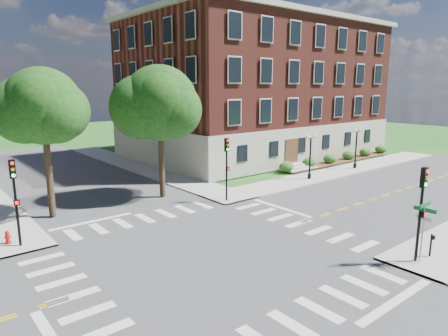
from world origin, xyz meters
TOP-DOWN VIEW (x-y plane):
  - ground at (0.00, 0.00)m, footprint 160.00×160.00m
  - road_ew at (0.00, 0.00)m, footprint 90.00×12.00m
  - road_ns at (0.00, 0.00)m, footprint 12.00×90.00m
  - sidewalk_ne at (15.38, 15.38)m, footprint 34.00×34.00m
  - crosswalk_east at (7.20, 0.00)m, footprint 2.20×10.20m
  - stop_bar_east at (8.80, 3.00)m, footprint 0.40×5.50m
  - main_building at (24.00, 21.99)m, footprint 30.60×22.40m
  - shrub_row at (27.00, 10.80)m, footprint 18.00×2.00m
  - tree_c at (-4.71, 11.38)m, footprint 4.97×4.97m
  - tree_d at (3.63, 11.01)m, footprint 5.78×5.78m
  - traffic_signal_se at (7.23, -7.58)m, footprint 0.32×0.35m
  - traffic_signal_ne at (6.76, 6.75)m, footprint 0.34×0.39m
  - traffic_signal_nw at (-7.66, 7.11)m, footprint 0.36×0.42m
  - twin_lamp_west at (17.43, 7.42)m, footprint 1.36×0.36m
  - twin_lamp_east at (25.14, 7.54)m, footprint 1.36×0.36m
  - street_sign_pole at (7.18, -7.79)m, footprint 1.10×1.10m
  - push_button_post at (8.36, -7.78)m, footprint 0.14×0.21m
  - fire_hydrant at (-8.13, 7.85)m, footprint 0.35×0.35m

SIDE VIEW (x-z plane):
  - ground at x=0.00m, z-range 0.00..0.00m
  - crosswalk_east at x=7.20m, z-range -0.01..0.01m
  - stop_bar_east at x=8.80m, z-range 0.00..0.00m
  - shrub_row at x=27.00m, z-range -0.65..0.65m
  - road_ew at x=0.00m, z-range 0.00..0.01m
  - road_ns at x=0.00m, z-range 0.00..0.01m
  - sidewalk_ne at x=15.38m, z-range 0.00..0.12m
  - fire_hydrant at x=-8.13m, z-range 0.09..0.84m
  - push_button_post at x=8.36m, z-range 0.20..1.40m
  - street_sign_pole at x=7.18m, z-range 0.76..3.86m
  - twin_lamp_west at x=17.43m, z-range 0.41..4.64m
  - twin_lamp_east at x=25.14m, z-range 0.41..4.64m
  - traffic_signal_se at x=7.23m, z-range 0.79..5.59m
  - traffic_signal_ne at x=6.76m, z-range 0.79..5.59m
  - traffic_signal_nw at x=-7.66m, z-range 0.79..5.59m
  - tree_d at x=3.63m, z-range 2.31..12.52m
  - tree_c at x=-4.71m, z-range 2.51..12.34m
  - main_building at x=24.00m, z-range 0.09..16.59m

